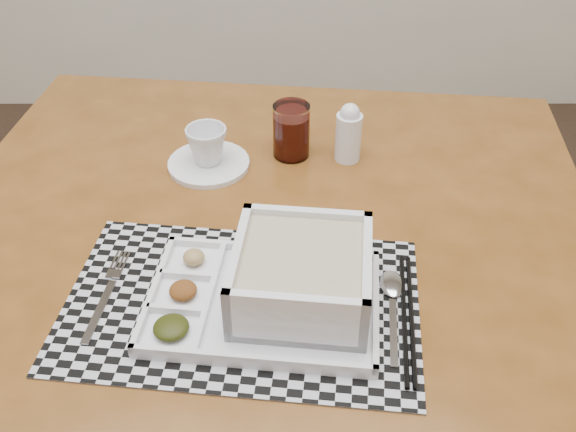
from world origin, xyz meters
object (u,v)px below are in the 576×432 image
object	(u,v)px
dining_table	(261,286)
serving_tray	(290,283)
cup	(207,145)
juice_glass	(291,133)
creamer_bottle	(349,133)

from	to	relation	value
dining_table	serving_tray	distance (m)	0.18
cup	juice_glass	size ratio (longest dim) A/B	0.73
serving_tray	creamer_bottle	bearing A→B (deg)	73.95
juice_glass	dining_table	bearing A→B (deg)	-100.70
juice_glass	creamer_bottle	xyz separation A→B (m)	(0.10, -0.01, 0.01)
serving_tray	cup	xyz separation A→B (m)	(-0.15, 0.35, 0.00)
creamer_bottle	dining_table	bearing A→B (deg)	-121.44
dining_table	serving_tray	bearing A→B (deg)	-68.71
serving_tray	cup	world-z (taller)	serving_tray
cup	juice_glass	world-z (taller)	juice_glass
dining_table	creamer_bottle	world-z (taller)	creamer_bottle
dining_table	cup	world-z (taller)	cup
serving_tray	cup	size ratio (longest dim) A/B	4.56
cup	serving_tray	bearing A→B (deg)	-91.75
cup	creamer_bottle	distance (m)	0.26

